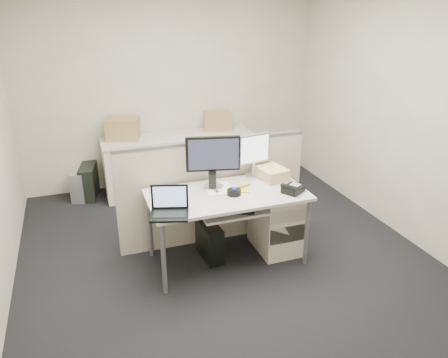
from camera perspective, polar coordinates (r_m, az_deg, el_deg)
name	(u,v)px	position (r m, az deg, el deg)	size (l,w,h in m)	color
floor	(227,260)	(4.48, 0.40, -10.49)	(4.00, 4.50, 0.01)	black
wall_back	(171,86)	(6.02, -6.97, 11.98)	(4.00, 0.02, 2.70)	beige
wall_front	(400,264)	(2.11, 21.98, -10.28)	(4.00, 0.02, 2.70)	beige
wall_right	(410,112)	(4.94, 23.10, 8.04)	(0.02, 4.50, 2.70)	beige
desk	(227,200)	(4.15, 0.42, -2.71)	(1.50, 0.75, 0.73)	beige
keyboard_tray	(234,212)	(4.02, 1.29, -4.32)	(0.62, 0.32, 0.02)	beige
drawer_pedestal	(276,220)	(4.54, 6.77, -5.34)	(0.40, 0.55, 0.65)	beige
cubicle_partition	(213,192)	(4.58, -1.46, -1.77)	(2.00, 0.06, 1.10)	#BCAC98
back_counter	(179,163)	(5.98, -5.85, 2.10)	(2.00, 0.60, 0.72)	beige
monitor_main	(213,162)	(4.16, -1.44, 2.18)	(0.52, 0.20, 0.52)	black
monitor_small	(254,156)	(4.45, 3.89, 3.04)	(0.36, 0.18, 0.45)	#B7B7BC
laptop	(169,204)	(3.68, -7.23, -3.19)	(0.32, 0.24, 0.24)	black
trackball	(234,192)	(4.09, 1.32, -1.74)	(0.13, 0.13, 0.05)	black
desk_phone	(293,189)	(4.19, 9.02, -1.32)	(0.19, 0.16, 0.06)	black
paper_stack	(218,189)	(4.21, -0.75, -1.26)	(0.24, 0.31, 0.01)	white
sticky_pad	(245,191)	(4.17, 2.79, -1.52)	(0.08, 0.08, 0.01)	yellow
travel_mug	(212,181)	(4.18, -1.51, -0.31)	(0.08, 0.08, 0.16)	black
banana	(244,185)	(4.27, 2.65, -0.74)	(0.17, 0.04, 0.04)	yellow
cellphone	(217,192)	(4.14, -0.95, -1.70)	(0.05, 0.10, 0.01)	black
manila_folders	(271,173)	(4.47, 6.21, 0.78)	(0.24, 0.31, 0.12)	tan
keyboard	(227,208)	(4.02, 0.42, -3.87)	(0.50, 0.18, 0.03)	black
pc_tower_desk	(210,241)	(4.42, -1.90, -8.08)	(0.16, 0.40, 0.37)	black
pc_tower_spare_dark	(89,181)	(5.99, -17.22, -0.29)	(0.18, 0.46, 0.43)	black
pc_tower_spare_silver	(81,184)	(6.00, -18.16, -0.58)	(0.17, 0.42, 0.39)	#B7B7BC
cardboard_box_left	(123,129)	(5.82, -13.07, 6.38)	(0.41, 0.30, 0.30)	#9E8547
cardboard_box_right	(218,122)	(6.10, -0.78, 7.50)	(0.37, 0.29, 0.27)	#9E8547
red_binder	(135,130)	(5.83, -11.56, 6.34)	(0.07, 0.29, 0.27)	#9B0C11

